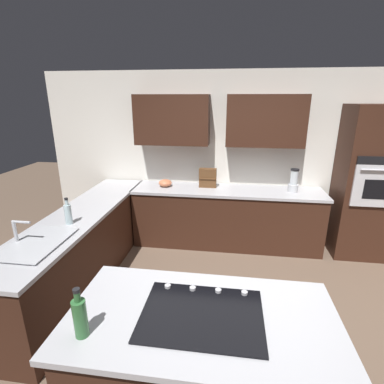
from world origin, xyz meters
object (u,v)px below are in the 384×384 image
(blender, at_px, (294,182))
(spice_rack, at_px, (208,178))
(wall_oven, at_px, (369,184))
(sink_unit, at_px, (36,243))
(dish_soap_bottle, at_px, (68,214))
(cooktop, at_px, (202,314))
(oil_bottle, at_px, (80,317))
(mixing_bowl, at_px, (165,183))

(blender, relative_size, spice_rack, 1.17)
(wall_oven, relative_size, sink_unit, 3.04)
(blender, distance_m, dish_soap_bottle, 3.02)
(wall_oven, xyz_separation_m, spice_rack, (2.25, -0.08, -0.02))
(cooktop, bearing_deg, spice_rack, -85.75)
(blender, relative_size, dish_soap_bottle, 1.15)
(sink_unit, bearing_deg, dish_soap_bottle, -96.95)
(wall_oven, relative_size, cooktop, 2.80)
(dish_soap_bottle, bearing_deg, cooktop, 142.99)
(oil_bottle, bearing_deg, cooktop, -158.85)
(wall_oven, xyz_separation_m, blender, (1.00, -0.03, -0.02))
(wall_oven, relative_size, spice_rack, 7.32)
(dish_soap_bottle, height_order, oil_bottle, oil_bottle)
(cooktop, xyz_separation_m, dish_soap_bottle, (1.57, -1.19, 0.11))
(wall_oven, xyz_separation_m, sink_unit, (3.68, 1.96, -0.15))
(spice_rack, bearing_deg, cooktop, 94.25)
(oil_bottle, bearing_deg, spice_rack, -98.68)
(mixing_bowl, bearing_deg, oil_bottle, 93.68)
(blender, bearing_deg, sink_unit, 36.61)
(blender, bearing_deg, oil_bottle, 59.93)
(cooktop, bearing_deg, mixing_bowl, -72.42)
(mixing_bowl, relative_size, oil_bottle, 0.65)
(wall_oven, bearing_deg, blender, -1.45)
(sink_unit, height_order, oil_bottle, oil_bottle)
(dish_soap_bottle, bearing_deg, spice_rack, -131.13)
(spice_rack, relative_size, oil_bottle, 0.93)
(oil_bottle, bearing_deg, dish_soap_bottle, -57.78)
(sink_unit, height_order, spice_rack, spice_rack)
(oil_bottle, bearing_deg, wall_oven, -132.78)
(cooktop, xyz_separation_m, mixing_bowl, (0.85, -2.70, 0.05))
(blender, distance_m, spice_rack, 1.25)
(oil_bottle, bearing_deg, mixing_bowl, -86.32)
(sink_unit, relative_size, mixing_bowl, 3.45)
(blender, height_order, oil_bottle, blender)
(cooktop, bearing_deg, blender, -111.19)
(sink_unit, xyz_separation_m, spice_rack, (-1.43, -2.05, 0.13))
(sink_unit, distance_m, oil_bottle, 1.37)
(wall_oven, relative_size, mixing_bowl, 10.49)
(wall_oven, xyz_separation_m, mixing_bowl, (2.90, -0.03, -0.11))
(sink_unit, relative_size, oil_bottle, 2.24)
(mixing_bowl, relative_size, spice_rack, 0.70)
(wall_oven, bearing_deg, mixing_bowl, -0.50)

